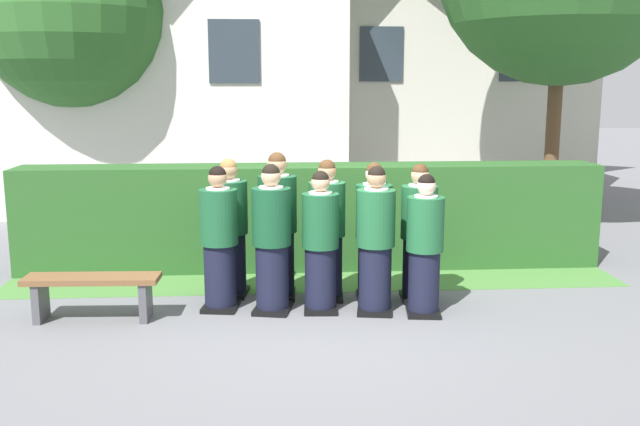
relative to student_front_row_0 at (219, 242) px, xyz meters
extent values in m
plane|color=slate|center=(1.11, -0.17, -0.76)|extent=(60.00, 60.00, 0.00)
cylinder|color=black|center=(0.00, 0.00, -0.39)|extent=(0.35, 0.35, 0.73)
cube|color=black|center=(0.00, 0.00, -0.73)|extent=(0.43, 0.51, 0.05)
cylinder|color=#19512D|center=(0.00, 0.00, 0.28)|extent=(0.41, 0.41, 0.61)
cylinder|color=white|center=(0.00, 0.00, 0.59)|extent=(0.26, 0.26, 0.03)
cube|color=navy|center=(0.03, 0.19, 0.40)|extent=(0.04, 0.02, 0.27)
sphere|color=tan|center=(0.00, 0.00, 0.70)|extent=(0.21, 0.21, 0.21)
sphere|color=black|center=(0.00, 0.00, 0.74)|extent=(0.19, 0.19, 0.19)
cylinder|color=black|center=(0.57, -0.13, -0.38)|extent=(0.36, 0.36, 0.75)
cube|color=black|center=(0.57, -0.13, -0.73)|extent=(0.46, 0.53, 0.05)
cylinder|color=#144728|center=(0.57, -0.13, 0.30)|extent=(0.42, 0.42, 0.62)
cylinder|color=white|center=(0.57, -0.13, 0.61)|extent=(0.26, 0.26, 0.03)
cube|color=navy|center=(0.62, 0.07, 0.42)|extent=(0.04, 0.02, 0.27)
sphere|color=tan|center=(0.57, -0.13, 0.73)|extent=(0.21, 0.21, 0.21)
sphere|color=black|center=(0.57, -0.13, 0.77)|extent=(0.19, 0.19, 0.19)
cylinder|color=black|center=(1.10, -0.14, -0.40)|extent=(0.34, 0.34, 0.71)
cube|color=black|center=(1.10, -0.14, -0.73)|extent=(0.38, 0.46, 0.05)
cylinder|color=#19512D|center=(1.10, -0.14, 0.25)|extent=(0.40, 0.40, 0.59)
cylinder|color=white|center=(1.10, -0.14, 0.55)|extent=(0.25, 0.25, 0.03)
cube|color=#236038|center=(1.11, 0.05, 0.37)|extent=(0.04, 0.01, 0.26)
sphere|color=tan|center=(1.10, -0.14, 0.66)|extent=(0.20, 0.20, 0.20)
sphere|color=black|center=(1.10, -0.14, 0.70)|extent=(0.19, 0.19, 0.19)
cube|color=white|center=(1.12, 0.12, 0.16)|extent=(0.15, 0.02, 0.20)
cylinder|color=black|center=(1.69, -0.23, -0.39)|extent=(0.35, 0.35, 0.74)
cube|color=black|center=(1.69, -0.23, -0.73)|extent=(0.44, 0.51, 0.05)
cylinder|color=#1E5B33|center=(1.69, -0.23, 0.29)|extent=(0.42, 0.42, 0.61)
cylinder|color=white|center=(1.69, -0.23, 0.60)|extent=(0.26, 0.26, 0.03)
cube|color=#236038|center=(1.72, -0.03, 0.41)|extent=(0.04, 0.02, 0.27)
sphere|color=tan|center=(1.69, -0.23, 0.72)|extent=(0.21, 0.21, 0.21)
sphere|color=black|center=(1.69, -0.23, 0.75)|extent=(0.19, 0.19, 0.19)
cube|color=white|center=(1.74, 0.04, 0.19)|extent=(0.15, 0.03, 0.20)
cylinder|color=black|center=(2.21, -0.34, -0.41)|extent=(0.34, 0.34, 0.70)
cube|color=black|center=(2.21, -0.34, -0.73)|extent=(0.40, 0.48, 0.05)
cylinder|color=#1E5B33|center=(2.21, -0.34, 0.24)|extent=(0.40, 0.40, 0.58)
cylinder|color=white|center=(2.21, -0.34, 0.53)|extent=(0.25, 0.25, 0.03)
cube|color=#236038|center=(2.23, -0.15, 0.35)|extent=(0.04, 0.02, 0.26)
sphere|color=beige|center=(2.21, -0.34, 0.65)|extent=(0.20, 0.20, 0.20)
sphere|color=black|center=(2.21, -0.34, 0.68)|extent=(0.18, 0.18, 0.18)
cube|color=white|center=(2.24, -0.08, 0.15)|extent=(0.15, 0.03, 0.20)
cylinder|color=black|center=(0.09, 0.51, -0.39)|extent=(0.36, 0.36, 0.74)
cube|color=black|center=(0.09, 0.51, -0.73)|extent=(0.43, 0.51, 0.05)
cylinder|color=#19512D|center=(0.09, 0.51, 0.29)|extent=(0.42, 0.42, 0.62)
cylinder|color=white|center=(0.09, 0.51, 0.61)|extent=(0.26, 0.26, 0.03)
cube|color=#236038|center=(0.11, 0.70, 0.42)|extent=(0.04, 0.02, 0.27)
sphere|color=tan|center=(0.09, 0.51, 0.73)|extent=(0.21, 0.21, 0.21)
sphere|color=olive|center=(0.09, 0.51, 0.76)|extent=(0.19, 0.19, 0.19)
cube|color=white|center=(0.12, 0.77, 0.20)|extent=(0.15, 0.03, 0.20)
cylinder|color=black|center=(0.65, 0.38, -0.37)|extent=(0.37, 0.37, 0.78)
cube|color=black|center=(0.65, 0.38, -0.73)|extent=(0.42, 0.51, 0.05)
cylinder|color=#144728|center=(0.65, 0.38, 0.35)|extent=(0.44, 0.44, 0.65)
cylinder|color=white|center=(0.65, 0.38, 0.68)|extent=(0.27, 0.27, 0.03)
cube|color=navy|center=(0.66, 0.59, 0.48)|extent=(0.04, 0.01, 0.28)
sphere|color=tan|center=(0.65, 0.38, 0.80)|extent=(0.22, 0.22, 0.22)
sphere|color=#472D19|center=(0.65, 0.38, 0.84)|extent=(0.20, 0.20, 0.20)
cylinder|color=black|center=(1.21, 0.30, -0.39)|extent=(0.36, 0.36, 0.75)
cube|color=black|center=(1.21, 0.30, -0.73)|extent=(0.41, 0.49, 0.05)
cylinder|color=#1E5B33|center=(1.21, 0.30, 0.30)|extent=(0.42, 0.42, 0.62)
cylinder|color=white|center=(1.21, 0.30, 0.61)|extent=(0.26, 0.26, 0.03)
cube|color=gold|center=(1.22, 0.50, 0.42)|extent=(0.04, 0.01, 0.27)
sphere|color=tan|center=(1.21, 0.30, 0.73)|extent=(0.21, 0.21, 0.21)
sphere|color=#472D19|center=(1.21, 0.30, 0.77)|extent=(0.19, 0.19, 0.19)
cube|color=white|center=(1.23, 0.57, 0.20)|extent=(0.15, 0.02, 0.20)
cylinder|color=black|center=(1.74, 0.23, -0.39)|extent=(0.35, 0.35, 0.73)
cube|color=black|center=(1.74, 0.23, -0.73)|extent=(0.40, 0.48, 0.05)
cylinder|color=#19512D|center=(1.74, 0.23, 0.28)|extent=(0.41, 0.41, 0.61)
cylinder|color=white|center=(1.74, 0.23, 0.58)|extent=(0.26, 0.26, 0.03)
cube|color=navy|center=(1.75, 0.42, 0.40)|extent=(0.04, 0.01, 0.27)
sphere|color=beige|center=(1.74, 0.23, 0.70)|extent=(0.21, 0.21, 0.21)
sphere|color=#472D19|center=(1.74, 0.23, 0.74)|extent=(0.19, 0.19, 0.19)
cylinder|color=black|center=(2.25, 0.16, -0.40)|extent=(0.35, 0.35, 0.73)
cube|color=black|center=(2.25, 0.16, -0.73)|extent=(0.39, 0.47, 0.05)
cylinder|color=#1E5B33|center=(2.25, 0.16, 0.27)|extent=(0.41, 0.41, 0.60)
cylinder|color=white|center=(2.25, 0.16, 0.57)|extent=(0.25, 0.25, 0.03)
cube|color=navy|center=(2.26, 0.36, 0.39)|extent=(0.04, 0.01, 0.26)
sphere|color=tan|center=(2.25, 0.16, 0.69)|extent=(0.21, 0.21, 0.21)
sphere|color=#472D19|center=(2.25, 0.16, 0.73)|extent=(0.19, 0.19, 0.19)
cube|color=white|center=(2.26, 0.43, 0.18)|extent=(0.15, 0.02, 0.20)
cube|color=#285623|center=(1.11, 1.73, -0.06)|extent=(7.74, 0.70, 1.39)
cube|color=silver|center=(-1.72, 7.03, 1.67)|extent=(7.47, 3.56, 4.86)
cube|color=#2D3842|center=(-3.41, 5.23, 2.25)|extent=(0.90, 0.04, 1.10)
cube|color=#2D3842|center=(-0.04, 5.23, 2.25)|extent=(0.90, 0.04, 1.10)
cube|color=beige|center=(4.33, 9.27, 1.69)|extent=(6.52, 4.44, 4.90)
cube|color=#2D3842|center=(2.86, 7.02, 2.28)|extent=(0.90, 0.04, 1.10)
cube|color=#2D3842|center=(5.80, 7.02, 2.28)|extent=(0.90, 0.04, 1.10)
cylinder|color=brown|center=(-2.90, 5.54, 0.30)|extent=(0.24, 0.24, 2.11)
sphere|color=#2D6028|center=(-2.90, 5.54, 2.93)|extent=(3.37, 3.37, 3.37)
cylinder|color=brown|center=(5.31, 3.97, 0.50)|extent=(0.24, 0.24, 2.53)
cube|color=brown|center=(-1.31, -0.30, -0.31)|extent=(1.41, 0.42, 0.06)
cube|color=#4C4C51|center=(-1.86, -0.27, -0.55)|extent=(0.09, 0.32, 0.42)
cube|color=#4C4C51|center=(-0.76, -0.32, -0.55)|extent=(0.09, 0.32, 0.42)
cube|color=#477A38|center=(1.11, 0.93, -0.75)|extent=(7.74, 0.90, 0.01)
camera|label=1|loc=(0.57, -7.55, 1.72)|focal=39.44mm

